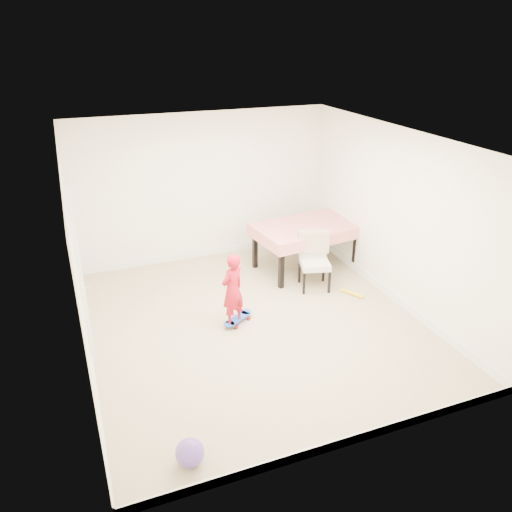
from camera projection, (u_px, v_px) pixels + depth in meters
name	position (u px, v px, depth m)	size (l,w,h in m)	color
ground	(255.00, 323.00, 7.13)	(5.00, 5.00, 0.00)	tan
ceiling	(254.00, 142.00, 6.06)	(4.50, 5.00, 0.04)	white
wall_back	(203.00, 188.00, 8.69)	(4.50, 0.04, 2.60)	white
wall_front	(353.00, 337.00, 4.49)	(4.50, 0.04, 2.60)	white
wall_left	(78.00, 265.00, 5.86)	(0.04, 5.00, 2.60)	white
wall_right	(396.00, 218.00, 7.32)	(0.04, 5.00, 2.60)	white
door	(80.00, 275.00, 6.23)	(0.10, 0.94, 2.11)	white
baseboard_back	(206.00, 253.00, 9.22)	(4.50, 0.02, 0.12)	white
baseboard_front	(344.00, 442.00, 4.99)	(4.50, 0.02, 0.12)	white
baseboard_left	(91.00, 353.00, 6.37)	(0.02, 5.00, 0.12)	white
baseboard_right	(387.00, 292.00, 7.84)	(0.02, 5.00, 0.12)	white
dining_table	(305.00, 247.00, 8.62)	(1.70, 1.07, 0.80)	#B71409
dining_chair	(315.00, 262.00, 7.92)	(0.50, 0.58, 0.92)	silver
skateboard	(238.00, 320.00, 7.12)	(0.55, 0.20, 0.08)	blue
child	(233.00, 292.00, 6.85)	(0.39, 0.25, 1.06)	red
balloon	(190.00, 453.00, 4.76)	(0.28, 0.28, 0.28)	#6748AC
foam_toy	(352.00, 293.00, 7.86)	(0.06, 0.06, 0.40)	yellow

